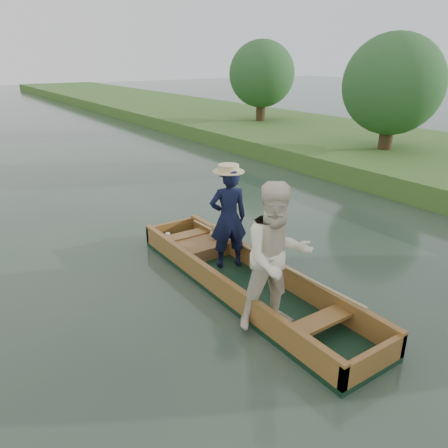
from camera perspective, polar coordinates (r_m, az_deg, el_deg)
ground at (r=7.08m, az=2.76°, el=-8.65°), size 120.00×120.00×0.00m
punt at (r=6.45m, az=3.74°, el=-4.15°), size 1.46×5.00×2.09m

